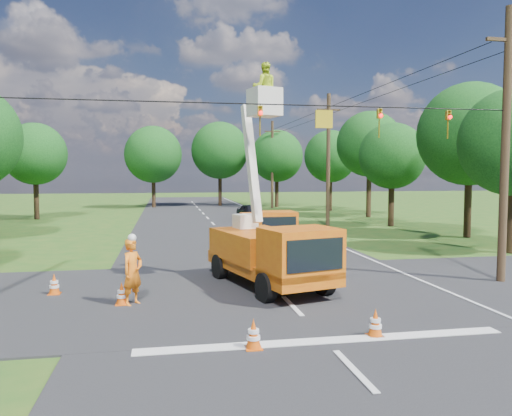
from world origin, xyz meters
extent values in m
plane|color=#235419|center=(0.00, 20.00, 0.00)|extent=(140.00, 140.00, 0.00)
cube|color=black|center=(0.00, 20.00, 0.00)|extent=(12.00, 100.00, 0.06)
cube|color=black|center=(0.00, 2.00, 0.00)|extent=(56.00, 10.00, 0.07)
cube|color=silver|center=(0.00, -3.20, 0.00)|extent=(9.00, 0.45, 0.02)
cube|color=silver|center=(5.60, 20.00, 0.00)|extent=(0.12, 90.00, 0.02)
cube|color=orange|center=(-0.15, 2.81, 0.74)|extent=(3.80, 6.53, 0.46)
cube|color=orange|center=(0.43, 0.69, 1.54)|extent=(2.64, 2.28, 1.54)
cube|color=black|center=(0.66, -0.16, 1.59)|extent=(1.90, 0.57, 0.97)
cube|color=orange|center=(-0.37, 3.61, 1.39)|extent=(3.33, 4.30, 1.03)
cylinder|color=black|center=(-0.67, 0.65, 0.47)|extent=(0.57, 1.00, 0.94)
cylinder|color=black|center=(1.40, 1.22, 0.47)|extent=(0.57, 1.00, 0.94)
cylinder|color=black|center=(-1.70, 4.41, 0.47)|extent=(0.57, 1.00, 0.94)
cylinder|color=black|center=(0.37, 4.98, 0.47)|extent=(0.57, 1.00, 0.94)
cube|color=silver|center=(-0.67, 4.69, 2.15)|extent=(0.95, 0.95, 0.56)
cube|color=silver|center=(-0.52, 4.15, 4.41)|extent=(0.64, 1.40, 4.45)
cube|color=silver|center=(-0.23, 3.11, 6.52)|extent=(1.20, 1.20, 0.97)
imported|color=#C6E526|center=(-0.23, 3.11, 7.03)|extent=(0.89, 0.72, 1.75)
cube|color=orange|center=(1.78, 12.50, 0.66)|extent=(2.16, 5.57, 0.41)
cube|color=orange|center=(1.83, 10.52, 1.38)|extent=(2.06, 1.61, 1.38)
cube|color=black|center=(1.85, 9.74, 1.43)|extent=(1.75, 0.10, 0.88)
cube|color=orange|center=(1.77, 13.24, 1.24)|extent=(2.25, 3.46, 0.92)
cylinder|color=black|center=(0.86, 10.73, 0.42)|extent=(0.31, 0.85, 0.85)
cylinder|color=black|center=(2.79, 10.77, 0.42)|extent=(0.31, 0.85, 0.85)
cylinder|color=black|center=(0.78, 14.23, 0.42)|extent=(0.31, 0.85, 0.85)
cylinder|color=black|center=(2.71, 14.27, 0.42)|extent=(0.31, 0.85, 0.85)
imported|color=orange|center=(-4.72, 1.10, 1.03)|extent=(0.86, 0.89, 2.05)
imported|color=black|center=(3.49, 27.15, 0.71)|extent=(2.38, 4.39, 1.42)
cone|color=#DB510B|center=(-1.78, -3.37, 0.38)|extent=(0.36, 0.36, 0.70)
cube|color=#DB510B|center=(-1.78, -3.37, 0.04)|extent=(0.38, 0.38, 0.04)
cylinder|color=white|center=(-1.78, -3.37, 0.44)|extent=(0.26, 0.26, 0.09)
cylinder|color=white|center=(-1.78, -3.37, 0.29)|extent=(0.31, 0.31, 0.09)
cone|color=#DB510B|center=(1.30, -3.08, 0.38)|extent=(0.36, 0.36, 0.70)
cube|color=#DB510B|center=(1.30, -3.08, 0.04)|extent=(0.38, 0.38, 0.04)
cylinder|color=white|center=(1.30, -3.08, 0.44)|extent=(0.26, 0.26, 0.09)
cylinder|color=white|center=(1.30, -3.08, 0.29)|extent=(0.31, 0.31, 0.09)
cone|color=#DB510B|center=(2.12, 8.35, 0.38)|extent=(0.36, 0.36, 0.70)
cube|color=#DB510B|center=(2.12, 8.35, 0.04)|extent=(0.38, 0.38, 0.04)
cylinder|color=white|center=(2.12, 8.35, 0.44)|extent=(0.26, 0.26, 0.09)
cylinder|color=white|center=(2.12, 8.35, 0.29)|extent=(0.31, 0.31, 0.09)
cone|color=#DB510B|center=(1.57, 11.57, 0.38)|extent=(0.36, 0.36, 0.70)
cube|color=#DB510B|center=(1.57, 11.57, 0.04)|extent=(0.38, 0.38, 0.04)
cylinder|color=white|center=(1.57, 11.57, 0.44)|extent=(0.26, 0.26, 0.09)
cylinder|color=white|center=(1.57, 11.57, 0.29)|extent=(0.31, 0.31, 0.09)
cone|color=#DB510B|center=(-5.06, 1.11, 0.38)|extent=(0.36, 0.36, 0.70)
cube|color=#DB510B|center=(-5.06, 1.11, 0.04)|extent=(0.38, 0.38, 0.04)
cylinder|color=white|center=(-5.06, 1.11, 0.44)|extent=(0.26, 0.26, 0.09)
cylinder|color=white|center=(-5.06, 1.11, 0.29)|extent=(0.31, 0.31, 0.09)
cone|color=#DB510B|center=(-7.36, 2.86, 0.38)|extent=(0.36, 0.36, 0.70)
cube|color=#DB510B|center=(-7.36, 2.86, 0.04)|extent=(0.38, 0.38, 0.04)
cylinder|color=white|center=(-7.36, 2.86, 0.44)|extent=(0.26, 0.26, 0.09)
cylinder|color=white|center=(-7.36, 2.86, 0.29)|extent=(0.31, 0.31, 0.09)
cone|color=#DB510B|center=(3.29, 17.39, 0.38)|extent=(0.36, 0.36, 0.70)
cube|color=#DB510B|center=(3.29, 17.39, 0.04)|extent=(0.38, 0.38, 0.04)
cylinder|color=white|center=(3.29, 17.39, 0.44)|extent=(0.26, 0.26, 0.09)
cylinder|color=white|center=(3.29, 17.39, 0.29)|extent=(0.31, 0.31, 0.09)
cylinder|color=#4C3823|center=(8.50, 2.00, 5.00)|extent=(0.30, 0.30, 10.00)
cube|color=#4C3823|center=(8.50, 2.00, 8.80)|extent=(1.80, 0.12, 0.12)
cylinder|color=#4C3823|center=(8.50, 22.00, 5.00)|extent=(0.30, 0.30, 10.00)
cube|color=#4C3823|center=(8.50, 22.00, 8.80)|extent=(1.80, 0.12, 0.12)
cylinder|color=#4C3823|center=(8.50, 42.00, 5.00)|extent=(0.30, 0.30, 10.00)
cube|color=#4C3823|center=(8.50, 42.00, 8.80)|extent=(1.80, 0.12, 0.12)
cylinder|color=black|center=(-0.50, 2.00, 6.30)|extent=(18.00, 0.04, 0.04)
cube|color=gold|center=(1.60, 2.00, 5.85)|extent=(0.60, 0.05, 0.60)
imported|color=gold|center=(-0.60, 2.00, 5.75)|extent=(0.16, 0.20, 1.00)
sphere|color=#FF0C0C|center=(-0.60, 1.88, 6.00)|extent=(0.14, 0.14, 0.14)
imported|color=gold|center=(3.60, 2.00, 5.75)|extent=(0.16, 0.20, 1.00)
sphere|color=#FF0C0C|center=(3.60, 1.88, 6.00)|extent=(0.14, 0.14, 0.14)
imported|color=gold|center=(6.20, 2.00, 5.75)|extent=(0.16, 0.20, 1.00)
sphere|color=#FF0C0C|center=(6.20, 1.88, 6.00)|extent=(0.14, 0.14, 0.14)
cylinder|color=#382616|center=(-14.80, 32.00, 2.02)|extent=(0.44, 0.44, 4.05)
sphere|color=#0F3A13|center=(-14.80, 32.00, 5.70)|extent=(5.40, 5.40, 5.40)
cylinder|color=#382616|center=(13.50, 8.00, 1.98)|extent=(0.44, 0.44, 3.96)
cylinder|color=#382616|center=(15.00, 14.00, 2.29)|extent=(0.44, 0.44, 4.58)
sphere|color=#0F3A13|center=(15.00, 14.00, 6.45)|extent=(6.40, 6.40, 6.40)
cylinder|color=#382616|center=(13.20, 21.00, 1.89)|extent=(0.44, 0.44, 3.78)
sphere|color=#0F3A13|center=(13.20, 21.00, 5.33)|extent=(5.00, 5.00, 5.00)
cylinder|color=#382616|center=(14.80, 29.00, 2.38)|extent=(0.44, 0.44, 4.75)
sphere|color=#0F3A13|center=(14.80, 29.00, 6.70)|extent=(6.00, 6.00, 6.00)
cylinder|color=#382616|center=(13.80, 37.00, 2.07)|extent=(0.44, 0.44, 4.14)
sphere|color=#0F3A13|center=(13.80, 37.00, 5.83)|extent=(5.60, 5.60, 5.60)
cylinder|color=#382616|center=(-5.00, 45.00, 2.20)|extent=(0.44, 0.44, 4.40)
sphere|color=#0F3A13|center=(-5.00, 45.00, 6.20)|extent=(6.60, 6.60, 6.60)
cylinder|color=#382616|center=(3.00, 47.00, 2.42)|extent=(0.44, 0.44, 4.84)
sphere|color=#0F3A13|center=(3.00, 47.00, 6.82)|extent=(7.00, 7.00, 7.00)
cylinder|color=#382616|center=(9.50, 44.00, 2.16)|extent=(0.44, 0.44, 4.31)
sphere|color=#0F3A13|center=(9.50, 44.00, 6.08)|extent=(6.20, 6.20, 6.20)
camera|label=1|loc=(-3.73, -14.32, 4.03)|focal=35.00mm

